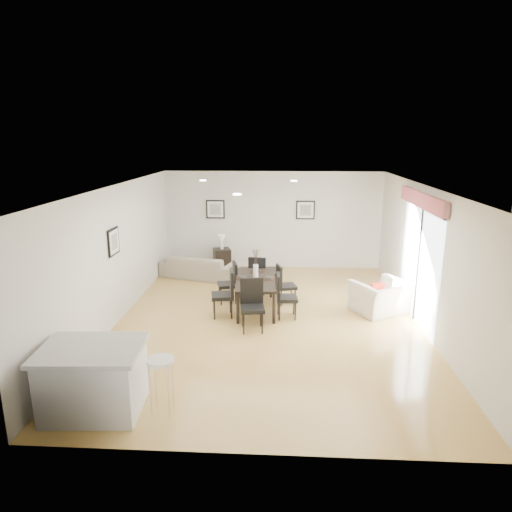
# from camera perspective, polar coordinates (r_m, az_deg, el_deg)

# --- Properties ---
(ground) EXTENTS (8.00, 8.00, 0.00)m
(ground) POSITION_cam_1_polar(r_m,az_deg,el_deg) (9.28, 1.51, -8.14)
(ground) COLOR tan
(ground) RESTS_ON ground
(wall_back) EXTENTS (6.00, 0.04, 2.70)m
(wall_back) POSITION_cam_1_polar(r_m,az_deg,el_deg) (12.76, 2.11, 4.49)
(wall_back) COLOR silver
(wall_back) RESTS_ON ground
(wall_front) EXTENTS (6.00, 0.04, 2.70)m
(wall_front) POSITION_cam_1_polar(r_m,az_deg,el_deg) (5.08, 0.18, -11.49)
(wall_front) COLOR silver
(wall_front) RESTS_ON ground
(wall_left) EXTENTS (0.04, 8.00, 2.70)m
(wall_left) POSITION_cam_1_polar(r_m,az_deg,el_deg) (9.42, -17.00, 0.22)
(wall_left) COLOR silver
(wall_left) RESTS_ON ground
(wall_right) EXTENTS (0.04, 8.00, 2.70)m
(wall_right) POSITION_cam_1_polar(r_m,az_deg,el_deg) (9.26, 20.45, -0.31)
(wall_right) COLOR silver
(wall_right) RESTS_ON ground
(ceiling) EXTENTS (6.00, 8.00, 0.02)m
(ceiling) POSITION_cam_1_polar(r_m,az_deg,el_deg) (8.61, 1.63, 8.68)
(ceiling) COLOR white
(ceiling) RESTS_ON wall_back
(sofa) EXTENTS (2.15, 1.31, 0.59)m
(sofa) POSITION_cam_1_polar(r_m,az_deg,el_deg) (12.11, -7.05, -1.30)
(sofa) COLOR gray
(sofa) RESTS_ON ground
(armchair) EXTENTS (1.37, 1.33, 0.68)m
(armchair) POSITION_cam_1_polar(r_m,az_deg,el_deg) (9.94, 15.30, -5.00)
(armchair) COLOR beige
(armchair) RESTS_ON ground
(dining_table) EXTENTS (0.93, 1.70, 0.69)m
(dining_table) POSITION_cam_1_polar(r_m,az_deg,el_deg) (9.67, -0.04, -3.27)
(dining_table) COLOR black
(dining_table) RESTS_ON ground
(dining_chair_wnear) EXTENTS (0.51, 0.51, 0.98)m
(dining_chair_wnear) POSITION_cam_1_polar(r_m,az_deg,el_deg) (9.37, -3.71, -4.35)
(dining_chair_wnear) COLOR black
(dining_chair_wnear) RESTS_ON ground
(dining_chair_wfar) EXTENTS (0.50, 0.50, 0.91)m
(dining_chair_wfar) POSITION_cam_1_polar(r_m,az_deg,el_deg) (10.16, -3.19, -3.04)
(dining_chair_wfar) COLOR black
(dining_chair_wfar) RESTS_ON ground
(dining_chair_enear) EXTENTS (0.45, 0.45, 0.93)m
(dining_chair_enear) POSITION_cam_1_polar(r_m,az_deg,el_deg) (9.29, 3.40, -4.71)
(dining_chair_enear) COLOR black
(dining_chair_enear) RESTS_ON ground
(dining_chair_efar) EXTENTS (0.49, 0.49, 0.89)m
(dining_chair_efar) POSITION_cam_1_polar(r_m,az_deg,el_deg) (10.07, 3.43, -3.31)
(dining_chair_efar) COLOR black
(dining_chair_efar) RESTS_ON ground
(dining_chair_head) EXTENTS (0.50, 0.50, 0.99)m
(dining_chair_head) POSITION_cam_1_polar(r_m,az_deg,el_deg) (8.74, -0.49, -5.71)
(dining_chair_head) COLOR black
(dining_chair_head) RESTS_ON ground
(dining_chair_foot) EXTENTS (0.46, 0.46, 0.92)m
(dining_chair_foot) POSITION_cam_1_polar(r_m,az_deg,el_deg) (10.68, 0.22, -2.14)
(dining_chair_foot) COLOR black
(dining_chair_foot) RESTS_ON ground
(vase) EXTENTS (0.84, 1.29, 0.65)m
(vase) POSITION_cam_1_polar(r_m,az_deg,el_deg) (9.57, -0.04, -1.35)
(vase) COLOR white
(vase) RESTS_ON dining_table
(coffee_table) EXTENTS (1.20, 0.83, 0.44)m
(coffee_table) POSITION_cam_1_polar(r_m,az_deg,el_deg) (11.18, 0.14, -2.92)
(coffee_table) COLOR black
(coffee_table) RESTS_ON ground
(side_table) EXTENTS (0.55, 0.55, 0.59)m
(side_table) POSITION_cam_1_polar(r_m,az_deg,el_deg) (12.78, -4.25, -0.38)
(side_table) COLOR black
(side_table) RESTS_ON ground
(table_lamp) EXTENTS (0.21, 0.21, 0.40)m
(table_lamp) POSITION_cam_1_polar(r_m,az_deg,el_deg) (12.65, -4.29, 2.02)
(table_lamp) COLOR white
(table_lamp) RESTS_ON side_table
(cushion) EXTENTS (0.30, 0.20, 0.29)m
(cushion) POSITION_cam_1_polar(r_m,az_deg,el_deg) (9.76, 14.93, -4.11)
(cushion) COLOR maroon
(cushion) RESTS_ON armchair
(kitchen_island) EXTENTS (1.38, 1.09, 0.93)m
(kitchen_island) POSITION_cam_1_polar(r_m,az_deg,el_deg) (6.65, -19.66, -14.27)
(kitchen_island) COLOR silver
(kitchen_island) RESTS_ON ground
(bar_stool) EXTENTS (0.36, 0.36, 0.79)m
(bar_stool) POSITION_cam_1_polar(r_m,az_deg,el_deg) (6.27, -11.85, -13.39)
(bar_stool) COLOR white
(bar_stool) RESTS_ON ground
(framed_print_back_left) EXTENTS (0.52, 0.04, 0.52)m
(framed_print_back_left) POSITION_cam_1_polar(r_m,az_deg,el_deg) (12.81, -5.09, 5.84)
(framed_print_back_left) COLOR black
(framed_print_back_left) RESTS_ON wall_back
(framed_print_back_right) EXTENTS (0.52, 0.04, 0.52)m
(framed_print_back_right) POSITION_cam_1_polar(r_m,az_deg,el_deg) (12.69, 6.20, 5.73)
(framed_print_back_right) COLOR black
(framed_print_back_right) RESTS_ON wall_back
(framed_print_left_wall) EXTENTS (0.04, 0.52, 0.52)m
(framed_print_left_wall) POSITION_cam_1_polar(r_m,az_deg,el_deg) (9.16, -17.38, 1.72)
(framed_print_left_wall) COLOR black
(framed_print_left_wall) RESTS_ON wall_left
(sliding_door) EXTENTS (0.12, 2.70, 2.57)m
(sliding_door) POSITION_cam_1_polar(r_m,az_deg,el_deg) (9.46, 19.84, 2.01)
(sliding_door) COLOR white
(sliding_door) RESTS_ON wall_right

